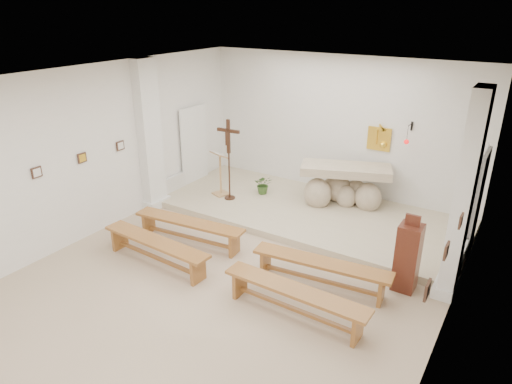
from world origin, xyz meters
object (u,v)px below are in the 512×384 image
Objects in this scene: bench_left_second at (156,246)px; crucifix_stand at (229,154)px; altar at (343,188)px; bench_right_front at (321,267)px; lectern at (220,173)px; bench_right_second at (295,296)px; bench_left_front at (189,226)px; donation_pedestal at (408,257)px.

crucifix_stand is at bearing 101.39° from bench_left_second.
bench_right_front is at bearing -94.69° from altar.
lectern is 0.47× the size of bench_right_second.
bench_left_front is at bearing 163.05° from bench_right_second.
crucifix_stand is 0.81× the size of bench_right_second.
lectern reaches higher than bench_left_front.
lectern is 5.16m from donation_pedestal.
altar is at bearing 67.35° from bench_left_second.
bench_left_front is 2.93m from bench_right_front.
bench_left_front and bench_right_front have the same top height.
crucifix_stand is 1.40× the size of donation_pedestal.
bench_right_front is at bearing -9.99° from lectern.
bench_left_front is at bearing -49.89° from lectern.
altar is 1.56× the size of donation_pedestal.
bench_left_front is (-4.18, -0.73, -0.23)m from donation_pedestal.
crucifix_stand reaches higher than bench_right_second.
bench_right_front is (-1.25, -0.73, -0.23)m from donation_pedestal.
crucifix_stand reaches higher than altar.
donation_pedestal is 0.57× the size of bench_left_front.
altar reaches higher than bench_left_front.
altar is 0.90× the size of bench_right_front.
bench_left_front is 1.00× the size of bench_left_second.
altar is at bearing 22.71° from crucifix_stand.
altar reaches higher than bench_right_front.
altar is at bearing 103.66° from bench_right_second.
bench_right_second is (0.92, -4.19, -0.17)m from altar.
crucifix_stand reaches higher than lectern.
lectern reaches higher than bench_right_front.
crucifix_stand is 4.05m from bench_right_front.
altar is 0.90× the size of bench_left_front.
bench_left_second is (0.45, -3.02, -0.90)m from crucifix_stand.
lectern is 0.67m from crucifix_stand.
bench_right_second is (3.71, -3.10, -0.33)m from lectern.
bench_right_front and bench_left_second have the same top height.
bench_right_front is (0.92, -3.23, -0.17)m from altar.
crucifix_stand reaches higher than bench_right_front.
bench_left_second is (0.79, -3.10, -0.33)m from lectern.
bench_left_second is (-4.18, -1.70, -0.23)m from donation_pedestal.
donation_pedestal is at bearing 25.05° from bench_left_second.
crucifix_stand is at bearing 163.97° from donation_pedestal.
donation_pedestal is at bearing 23.98° from bench_right_front.
bench_right_second is at bearing -96.31° from bench_right_front.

